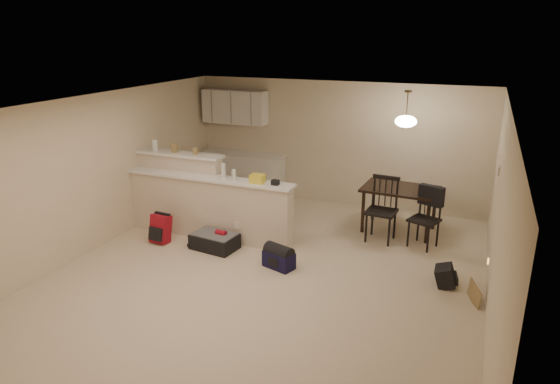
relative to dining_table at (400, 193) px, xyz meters
The scene contains 21 objects.
room 2.89m from the dining_table, 121.67° to the right, with size 7.00×7.02×2.50m.
breakfast_bar 3.55m from the dining_table, 156.18° to the right, with size 3.08×0.58×1.39m.
upper_cabinets 3.98m from the dining_table, 166.21° to the left, with size 1.40×0.34×0.70m, color white.
kitchen_counter 3.58m from the dining_table, 167.47° to the left, with size 1.80×0.60×0.90m, color white.
thermostat 1.90m from the dining_table, 30.03° to the right, with size 0.02×0.12×0.12m, color beige.
jar 4.44m from the dining_table, 162.78° to the right, with size 0.10×0.10×0.20m, color silver.
cereal_box 4.05m from the dining_table, 161.01° to the right, with size 0.10×0.07×0.16m, color #957B4D.
small_box 3.66m from the dining_table, 158.82° to the right, with size 0.08×0.06×0.12m, color #957B4D.
bottle_a 3.12m from the dining_table, 150.56° to the right, with size 0.07×0.07×0.26m, color silver.
bottle_b 2.95m from the dining_table, 148.67° to the right, with size 0.06×0.06×0.18m, color silver.
bag_lump 2.60m from the dining_table, 143.77° to the right, with size 0.22×0.18×0.14m, color #957B4D.
pouch 2.35m from the dining_table, 139.17° to the right, with size 0.12×0.10×0.08m, color #957B4D.
dining_table is the anchor object (origin of this frame).
pendant_lamp 1.28m from the dining_table, ahead, with size 0.36×0.36×0.62m.
dining_chair_near 0.62m from the dining_table, 110.53° to the right, with size 0.48×0.46×1.11m, color black, non-canonical shape.
dining_chair_far 0.77m from the dining_table, 48.06° to the right, with size 0.44×0.42×1.00m, color black, non-canonical shape.
suitcase 3.34m from the dining_table, 144.13° to the right, with size 0.73×0.48×0.25m, color black.
red_backpack 4.20m from the dining_table, 150.89° to the right, with size 0.32×0.20×0.48m, color maroon.
navy_duffel 2.66m from the dining_table, 123.23° to the right, with size 0.47×0.26×0.26m, color #121135.
black_daypack 2.12m from the dining_table, 61.91° to the right, with size 0.32×0.23×0.28m, color black.
cardboard_sheet 2.63m from the dining_table, 58.04° to the right, with size 0.36×0.02×0.28m, color #957B4D.
Camera 1 is at (2.68, -6.11, 3.44)m, focal length 32.00 mm.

